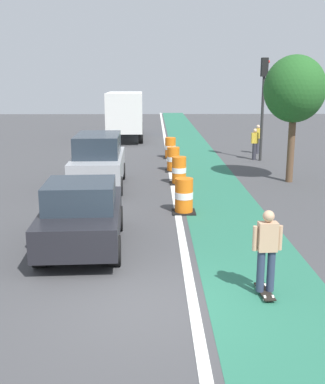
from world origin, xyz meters
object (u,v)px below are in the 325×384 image
at_px(traffic_barrel_far, 170,148).
at_px(delivery_truck_down_block, 126,112).
at_px(parked_sedan_nearest, 82,215).
at_px(traffic_barrel_front, 184,196).
at_px(pedestrian_crossing, 255,143).
at_px(skateboarder_on_lane, 267,250).
at_px(street_tree_sidewalk, 295,90).
at_px(pedestrian_waiting, 258,138).
at_px(traffic_light_corner, 264,91).
at_px(traffic_barrel_mid, 179,171).
at_px(parked_suv_second, 98,160).
at_px(traffic_barrel_back, 173,160).

distance_m(traffic_barrel_far, delivery_truck_down_block, 8.82).
relative_size(parked_sedan_nearest, traffic_barrel_far, 3.84).
distance_m(parked_sedan_nearest, traffic_barrel_front, 4.12).
height_order(traffic_barrel_front, pedestrian_crossing, pedestrian_crossing).
xyz_separation_m(skateboarder_on_lane, street_tree_sidewalk, (3.34, 10.38, 2.76)).
bearing_deg(pedestrian_waiting, parked_sedan_nearest, -116.30).
height_order(parked_sedan_nearest, traffic_barrel_far, parked_sedan_nearest).
xyz_separation_m(traffic_barrel_front, street_tree_sidewalk, (4.56, 4.54, 3.14)).
bearing_deg(traffic_light_corner, traffic_barrel_far, 169.45).
distance_m(traffic_barrel_mid, pedestrian_crossing, 7.16).
distance_m(parked_suv_second, traffic_light_corner, 9.99).
xyz_separation_m(traffic_barrel_back, pedestrian_crossing, (4.31, 3.08, 0.33)).
relative_size(parked_suv_second, street_tree_sidewalk, 0.93).
height_order(skateboarder_on_lane, traffic_barrel_mid, skateboarder_on_lane).
xyz_separation_m(delivery_truck_down_block, traffic_light_corner, (7.44, -9.10, 1.65)).
bearing_deg(traffic_barrel_far, traffic_light_corner, -10.55).
height_order(traffic_barrel_back, street_tree_sidewalk, street_tree_sidewalk).
distance_m(traffic_light_corner, street_tree_sidewalk, 5.21).
distance_m(traffic_barrel_mid, pedestrian_waiting, 9.24).
height_order(traffic_barrel_mid, delivery_truck_down_block, delivery_truck_down_block).
height_order(traffic_barrel_far, pedestrian_crossing, pedestrian_crossing).
height_order(skateboarder_on_lane, traffic_barrel_far, skateboarder_on_lane).
height_order(parked_sedan_nearest, traffic_barrel_back, parked_sedan_nearest).
bearing_deg(traffic_barrel_back, traffic_light_corner, 31.65).
relative_size(pedestrian_waiting, street_tree_sidewalk, 0.32).
relative_size(skateboarder_on_lane, traffic_barrel_back, 1.55).
relative_size(delivery_truck_down_block, pedestrian_waiting, 4.76).
relative_size(traffic_barrel_front, traffic_barrel_far, 1.00).
bearing_deg(traffic_barrel_back, parked_suv_second, -133.17).
relative_size(pedestrian_crossing, street_tree_sidewalk, 0.32).
xyz_separation_m(delivery_truck_down_block, street_tree_sidewalk, (7.48, -14.31, 1.82)).
xyz_separation_m(delivery_truck_down_block, pedestrian_crossing, (7.16, -8.84, -0.98)).
height_order(skateboarder_on_lane, traffic_barrel_back, skateboarder_on_lane).
relative_size(parked_suv_second, traffic_light_corner, 0.91).
bearing_deg(parked_suv_second, street_tree_sidewalk, 6.06).
height_order(traffic_barrel_mid, street_tree_sidewalk, street_tree_sidewalk).
distance_m(skateboarder_on_lane, traffic_barrel_front, 5.98).
bearing_deg(pedestrian_crossing, traffic_barrel_back, -144.40).
bearing_deg(pedestrian_crossing, traffic_barrel_far, 172.10).
relative_size(traffic_barrel_back, traffic_barrel_far, 1.00).
bearing_deg(traffic_barrel_far, traffic_barrel_mid, -88.74).
bearing_deg(pedestrian_waiting, traffic_barrel_far, -163.07).
bearing_deg(pedestrian_crossing, parked_suv_second, -139.32).
xyz_separation_m(parked_sedan_nearest, delivery_truck_down_block, (-0.24, 21.96, 1.01)).
relative_size(skateboarder_on_lane, delivery_truck_down_block, 0.22).
xyz_separation_m(traffic_light_corner, pedestrian_waiting, (0.33, 2.35, -2.64)).
relative_size(parked_sedan_nearest, traffic_light_corner, 0.82).
height_order(skateboarder_on_lane, pedestrian_crossing, skateboarder_on_lane).
xyz_separation_m(traffic_barrel_back, traffic_barrel_far, (-0.02, 3.68, 0.00)).
relative_size(traffic_barrel_back, traffic_light_corner, 0.21).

